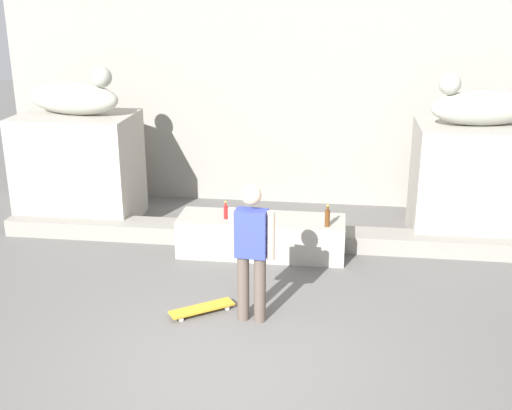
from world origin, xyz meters
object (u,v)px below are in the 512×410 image
(bottle_red, at_px, (226,212))
(skater, at_px, (251,248))
(statue_reclining_left, at_px, (75,97))
(skateboard, at_px, (202,308))
(bottle_brown, at_px, (327,218))
(statue_reclining_right, at_px, (482,106))

(bottle_red, bearing_deg, skater, -71.21)
(skater, bearing_deg, statue_reclining_left, 142.37)
(skater, relative_size, skateboard, 2.18)
(bottle_red, distance_m, bottle_brown, 1.46)
(statue_reclining_left, bearing_deg, bottle_red, -13.23)
(skater, height_order, bottle_red, skater)
(bottle_red, bearing_deg, statue_reclining_right, 17.78)
(statue_reclining_right, height_order, bottle_brown, statue_reclining_right)
(skateboard, bearing_deg, skater, -42.41)
(statue_reclining_left, bearing_deg, statue_reclining_right, 10.74)
(statue_reclining_left, relative_size, bottle_red, 6.37)
(statue_reclining_left, xyz_separation_m, bottle_brown, (4.08, -1.29, -1.38))
(skateboard, relative_size, bottle_brown, 2.45)
(skater, distance_m, skateboard, 1.06)
(skater, distance_m, bottle_brown, 1.95)
(statue_reclining_right, relative_size, bottle_red, 6.39)
(skateboard, distance_m, bottle_brown, 2.30)
(bottle_brown, bearing_deg, statue_reclining_right, 30.60)
(skater, bearing_deg, bottle_brown, 70.23)
(skateboard, relative_size, bottle_red, 2.92)
(statue_reclining_left, height_order, statue_reclining_right, same)
(statue_reclining_left, relative_size, statue_reclining_right, 1.00)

